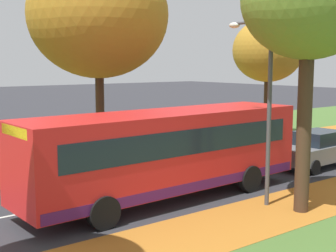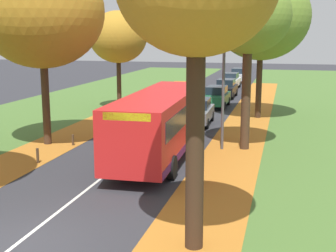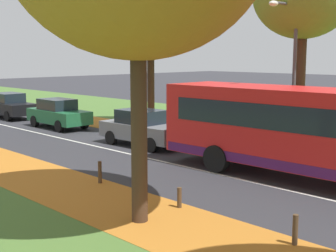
{
  "view_description": "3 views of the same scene",
  "coord_description": "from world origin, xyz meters",
  "px_view_note": "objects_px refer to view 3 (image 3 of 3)",
  "views": [
    {
      "loc": [
        13.73,
        0.48,
        4.57
      ],
      "look_at": [
        -0.05,
        11.07,
        2.25
      ],
      "focal_mm": 50.0,
      "sensor_mm": 36.0,
      "label": 1
    },
    {
      "loc": [
        6.93,
        -10.48,
        5.67
      ],
      "look_at": [
        1.7,
        10.19,
        1.41
      ],
      "focal_mm": 50.0,
      "sensor_mm": 36.0,
      "label": 2
    },
    {
      "loc": [
        -12.23,
        2.63,
        4.05
      ],
      "look_at": [
        0.33,
        15.21,
        1.34
      ],
      "focal_mm": 50.0,
      "sensor_mm": 36.0,
      "label": 3
    }
  ],
  "objects_px": {
    "streetlamp_right": "(290,63)",
    "tree_right_mid": "(150,4)",
    "bollard_fourth": "(295,230)",
    "car_grey_lead": "(143,128)",
    "car_green_following": "(58,113)",
    "bollard_fifth": "(179,198)",
    "car_black_third_in_line": "(9,106)",
    "bus": "(311,129)",
    "bollard_sixth": "(100,172)"
  },
  "relations": [
    {
      "from": "streetlamp_right",
      "to": "tree_right_mid",
      "type": "bearing_deg",
      "value": 80.91
    },
    {
      "from": "bollard_fourth",
      "to": "car_grey_lead",
      "type": "height_order",
      "value": "car_grey_lead"
    },
    {
      "from": "streetlamp_right",
      "to": "car_green_following",
      "type": "height_order",
      "value": "streetlamp_right"
    },
    {
      "from": "bollard_fifth",
      "to": "car_black_third_in_line",
      "type": "height_order",
      "value": "car_black_third_in_line"
    },
    {
      "from": "car_grey_lead",
      "to": "car_green_following",
      "type": "bearing_deg",
      "value": 88.86
    },
    {
      "from": "bus",
      "to": "car_green_following",
      "type": "xyz_separation_m",
      "value": [
        0.29,
        15.47,
        -0.89
      ]
    },
    {
      "from": "bollard_fourth",
      "to": "car_black_third_in_line",
      "type": "distance_m",
      "value": 24.28
    },
    {
      "from": "tree_right_mid",
      "to": "bollard_sixth",
      "type": "height_order",
      "value": "tree_right_mid"
    },
    {
      "from": "bollard_sixth",
      "to": "streetlamp_right",
      "type": "bearing_deg",
      "value": -18.25
    },
    {
      "from": "bus",
      "to": "car_grey_lead",
      "type": "xyz_separation_m",
      "value": [
        0.14,
        8.24,
        -0.89
      ]
    },
    {
      "from": "bollard_fourth",
      "to": "tree_right_mid",
      "type": "bearing_deg",
      "value": 57.94
    },
    {
      "from": "tree_right_mid",
      "to": "car_black_third_in_line",
      "type": "height_order",
      "value": "tree_right_mid"
    },
    {
      "from": "bollard_fourth",
      "to": "car_grey_lead",
      "type": "xyz_separation_m",
      "value": [
        5.15,
        10.62,
        0.47
      ]
    },
    {
      "from": "tree_right_mid",
      "to": "car_black_third_in_line",
      "type": "relative_size",
      "value": 2.27
    },
    {
      "from": "tree_right_mid",
      "to": "car_grey_lead",
      "type": "bearing_deg",
      "value": -137.21
    },
    {
      "from": "bus",
      "to": "bollard_fifth",
      "type": "bearing_deg",
      "value": 167.77
    },
    {
      "from": "tree_right_mid",
      "to": "bollard_fifth",
      "type": "relative_size",
      "value": 17.02
    },
    {
      "from": "bollard_fourth",
      "to": "bollard_fifth",
      "type": "xyz_separation_m",
      "value": [
        0.04,
        3.46,
        -0.06
      ]
    },
    {
      "from": "bollard_fifth",
      "to": "streetlamp_right",
      "type": "distance_m",
      "value": 8.05
    },
    {
      "from": "streetlamp_right",
      "to": "bus",
      "type": "height_order",
      "value": "streetlamp_right"
    },
    {
      "from": "bollard_sixth",
      "to": "car_grey_lead",
      "type": "relative_size",
      "value": 0.17
    },
    {
      "from": "bollard_fifth",
      "to": "car_grey_lead",
      "type": "relative_size",
      "value": 0.13
    },
    {
      "from": "car_grey_lead",
      "to": "car_green_following",
      "type": "height_order",
      "value": "same"
    },
    {
      "from": "bollard_fifth",
      "to": "car_black_third_in_line",
      "type": "bearing_deg",
      "value": 75.43
    },
    {
      "from": "car_grey_lead",
      "to": "tree_right_mid",
      "type": "bearing_deg",
      "value": 42.79
    },
    {
      "from": "bollard_fourth",
      "to": "car_black_third_in_line",
      "type": "height_order",
      "value": "car_black_third_in_line"
    },
    {
      "from": "bollard_fourth",
      "to": "bollard_sixth",
      "type": "bearing_deg",
      "value": 90.01
    },
    {
      "from": "tree_right_mid",
      "to": "bollard_sixth",
      "type": "bearing_deg",
      "value": -141.24
    },
    {
      "from": "tree_right_mid",
      "to": "bus",
      "type": "relative_size",
      "value": 0.91
    },
    {
      "from": "bollard_fifth",
      "to": "car_green_following",
      "type": "distance_m",
      "value": 15.34
    },
    {
      "from": "car_green_following",
      "to": "bollard_sixth",
      "type": "bearing_deg",
      "value": -115.86
    },
    {
      "from": "bollard_sixth",
      "to": "car_black_third_in_line",
      "type": "relative_size",
      "value": 0.17
    },
    {
      "from": "tree_right_mid",
      "to": "car_green_following",
      "type": "height_order",
      "value": "tree_right_mid"
    },
    {
      "from": "car_green_following",
      "to": "car_black_third_in_line",
      "type": "distance_m",
      "value": 5.83
    },
    {
      "from": "bollard_fourth",
      "to": "bollard_sixth",
      "type": "height_order",
      "value": "bollard_sixth"
    },
    {
      "from": "bus",
      "to": "car_black_third_in_line",
      "type": "xyz_separation_m",
      "value": [
        0.28,
        21.3,
        -0.89
      ]
    },
    {
      "from": "tree_right_mid",
      "to": "streetlamp_right",
      "type": "xyz_separation_m",
      "value": [
        -1.5,
        -9.39,
        -2.97
      ]
    },
    {
      "from": "car_green_following",
      "to": "car_black_third_in_line",
      "type": "bearing_deg",
      "value": 90.07
    },
    {
      "from": "tree_right_mid",
      "to": "bollard_fifth",
      "type": "bearing_deg",
      "value": -129.7
    },
    {
      "from": "bollard_fourth",
      "to": "car_green_following",
      "type": "xyz_separation_m",
      "value": [
        5.3,
        17.86,
        0.47
      ]
    },
    {
      "from": "streetlamp_right",
      "to": "bollard_fourth",
      "type": "bearing_deg",
      "value": -147.84
    },
    {
      "from": "streetlamp_right",
      "to": "car_black_third_in_line",
      "type": "distance_m",
      "value": 19.46
    },
    {
      "from": "car_grey_lead",
      "to": "car_black_third_in_line",
      "type": "distance_m",
      "value": 13.06
    },
    {
      "from": "bollard_sixth",
      "to": "streetlamp_right",
      "type": "relative_size",
      "value": 0.12
    },
    {
      "from": "tree_right_mid",
      "to": "bollard_fifth",
      "type": "xyz_separation_m",
      "value": [
        -8.69,
        -10.47,
        -6.43
      ]
    },
    {
      "from": "bollard_fourth",
      "to": "bollard_sixth",
      "type": "relative_size",
      "value": 0.96
    },
    {
      "from": "bollard_fifth",
      "to": "car_green_following",
      "type": "xyz_separation_m",
      "value": [
        5.26,
        14.4,
        0.53
      ]
    },
    {
      "from": "bollard_sixth",
      "to": "car_black_third_in_line",
      "type": "xyz_separation_m",
      "value": [
        5.29,
        16.76,
        0.45
      ]
    },
    {
      "from": "tree_right_mid",
      "to": "bollard_fifth",
      "type": "height_order",
      "value": "tree_right_mid"
    },
    {
      "from": "car_green_following",
      "to": "car_black_third_in_line",
      "type": "xyz_separation_m",
      "value": [
        -0.01,
        5.83,
        0.0
      ]
    }
  ]
}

